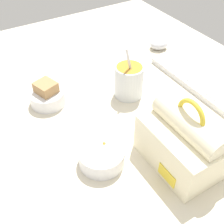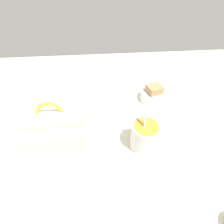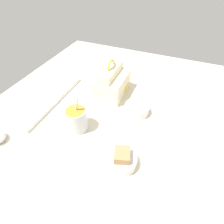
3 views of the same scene
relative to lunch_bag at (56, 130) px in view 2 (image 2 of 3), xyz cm
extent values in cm
cube|color=beige|center=(-18.46, -4.54, -7.34)|extent=(140.00, 110.00, 2.00)
cube|color=#EFE5C1|center=(0.00, 0.01, -1.29)|extent=(18.54, 13.65, 10.11)
cylinder|color=#EFE5C1|center=(0.00, 0.01, 5.29)|extent=(17.61, 5.56, 5.56)
cube|color=yellow|center=(3.24, -6.91, -3.56)|extent=(5.19, 0.30, 3.03)
torus|color=yellow|center=(0.00, 0.01, 7.79)|extent=(7.49, 1.00, 7.49)
cylinder|color=silver|center=(-26.78, 3.32, -1.50)|extent=(8.33, 8.33, 9.68)
cylinder|color=#C6892D|center=(-26.78, 3.32, 3.04)|extent=(7.33, 7.33, 0.60)
cylinder|color=silver|center=(-26.15, 2.90, 4.38)|extent=(0.70, 3.37, 10.97)
cylinder|color=silver|center=(-35.36, -18.55, -4.33)|extent=(10.05, 10.05, 4.02)
cube|color=#A87F51|center=(-35.36, -18.55, -2.12)|extent=(6.81, 6.49, 5.63)
cylinder|color=silver|center=(-8.88, -15.92, -4.25)|extent=(10.62, 10.62, 4.18)
ellipsoid|color=white|center=(-7.28, -16.72, -3.18)|extent=(2.89, 2.89, 3.40)
cone|color=#EFBC47|center=(-10.20, -14.44, -3.10)|extent=(4.80, 4.80, 3.55)
sphere|color=#4C5623|center=(-8.54, -19.15, -4.24)|extent=(1.27, 1.27, 1.27)
sphere|color=#4C5623|center=(-8.09, -18.53, -4.24)|extent=(1.27, 1.27, 1.27)
sphere|color=#4C5623|center=(-8.03, -17.77, -4.24)|extent=(1.27, 1.27, 1.27)
sphere|color=#4C5623|center=(-8.38, -17.09, -4.24)|extent=(1.27, 1.27, 1.27)
camera|label=1|loc=(27.18, -34.86, 46.17)|focal=45.00mm
camera|label=2|loc=(-14.37, 34.53, 42.06)|focal=28.00mm
camera|label=3|loc=(-64.99, -27.40, 47.45)|focal=28.00mm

